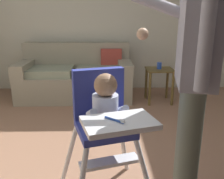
% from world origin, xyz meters
% --- Properties ---
extents(ground, '(6.12, 6.65, 0.10)m').
position_xyz_m(ground, '(0.00, 0.00, -0.05)').
color(ground, '#9B6E55').
extents(wall_far, '(5.32, 0.06, 2.63)m').
position_xyz_m(wall_far, '(0.00, 2.55, 1.32)').
color(wall_far, silver).
rests_on(wall_far, ground).
extents(couch, '(1.78, 0.86, 0.86)m').
position_xyz_m(couch, '(-0.44, 2.04, 0.33)').
color(couch, '#9D957F').
rests_on(couch, ground).
extents(high_chair, '(0.74, 0.83, 0.95)m').
position_xyz_m(high_chair, '(0.03, -0.38, 0.66)').
color(high_chair, white).
rests_on(high_chair, ground).
extents(adult_standing, '(0.51, 0.56, 1.66)m').
position_xyz_m(adult_standing, '(0.56, -0.49, 0.94)').
color(adult_standing, '#616A5B').
rests_on(adult_standing, ground).
extents(side_table, '(0.40, 0.40, 0.52)m').
position_xyz_m(side_table, '(0.86, 1.74, 0.38)').
color(side_table, brown).
rests_on(side_table, ground).
extents(sippy_cup, '(0.07, 0.07, 0.10)m').
position_xyz_m(sippy_cup, '(0.85, 1.74, 0.57)').
color(sippy_cup, '#284CB7').
rests_on(sippy_cup, side_table).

